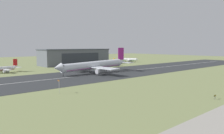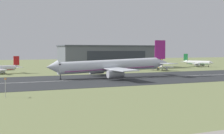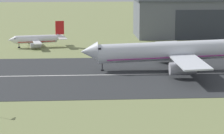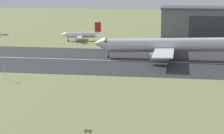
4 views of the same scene
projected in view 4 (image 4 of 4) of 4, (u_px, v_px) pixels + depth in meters
ground_plane at (113, 105)px, 107.62m from camera, size 682.37×682.37×0.00m
runway_strip at (137, 61)px, 164.33m from camera, size 442.37×53.26×0.06m
runway_centreline at (137, 61)px, 164.33m from camera, size 398.13×0.70×0.01m
airplane_landing at (169, 45)px, 166.99m from camera, size 59.72×47.13×17.37m
airplane_parked_centre at (81, 35)px, 217.50m from camera, size 21.36×18.77×9.30m
windsock_pole at (6, 64)px, 134.57m from camera, size 1.00×2.30×5.31m
runway_sign at (88, 132)px, 85.50m from camera, size 1.40×0.13×1.53m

